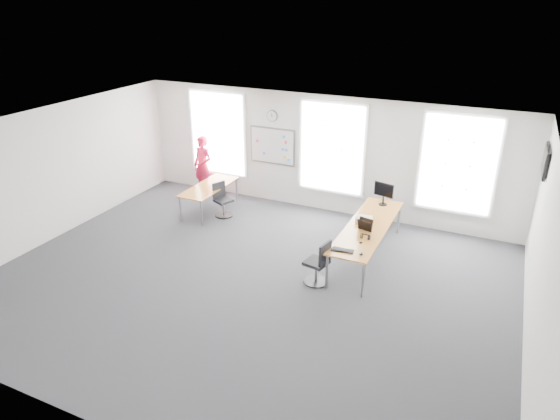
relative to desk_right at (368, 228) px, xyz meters
The scene contains 24 objects.
floor 2.78m from the desk_right, 133.81° to the right, with size 10.00×10.00×0.00m, color #25262A.
ceiling 3.53m from the desk_right, 133.81° to the right, with size 10.00×10.00×0.00m, color white.
wall_back 2.89m from the desk_right, 131.98° to the left, with size 10.00×10.00×0.00m, color white.
wall_front 6.27m from the desk_right, 107.37° to the right, with size 10.00×10.00×0.00m, color white.
wall_left 7.17m from the desk_right, 164.24° to the right, with size 10.00×10.00×0.00m, color white.
wall_right 3.77m from the desk_right, 31.63° to the right, with size 10.00×10.00×0.00m, color white.
window_left 5.36m from the desk_right, 157.28° to the left, with size 1.60×0.06×2.20m, color silver.
window_mid 2.75m from the desk_right, 127.43° to the left, with size 1.60×0.06×2.20m, color silver.
window_right 2.68m from the desk_right, 54.65° to the left, with size 1.60×0.06×2.20m, color silver.
desk_right is the anchor object (origin of this frame).
desk_left 4.46m from the desk_right, behind, with size 0.74×1.85×0.68m.
chair_right 1.54m from the desk_right, 111.97° to the right, with size 0.49×0.49×0.92m.
chair_left 4.01m from the desk_right, behind, with size 0.52×0.51×0.87m.
person 5.40m from the desk_right, 162.48° to the left, with size 0.61×0.40×1.69m, color red.
whiteboard 3.89m from the desk_right, 147.61° to the left, with size 1.20×0.03×0.90m, color white.
wall_clock 4.14m from the desk_right, 147.61° to the left, with size 0.30×0.30×0.04m, color gray.
tv 3.64m from the desk_right, 18.99° to the left, with size 0.06×0.90×0.55m, color black.
keyboard 1.29m from the desk_right, 96.02° to the right, with size 0.43×0.15×0.02m, color black.
mouse 1.31m from the desk_right, 79.72° to the right, with size 0.07×0.12×0.04m, color black.
lens_cap 0.83m from the desk_right, 83.89° to the right, with size 0.07×0.07×0.01m, color black.
headphones 0.65m from the desk_right, 79.53° to the right, with size 0.19×0.10×0.11m.
laptop_sleeve 0.31m from the desk_right, 89.15° to the right, with size 0.32×0.24×0.26m.
paper_stack 0.22m from the desk_right, 133.23° to the left, with size 0.34×0.26×0.12m, color beige.
monitor 1.28m from the desk_right, 89.66° to the left, with size 0.48×0.20×0.54m.
Camera 1 is at (4.15, -7.43, 5.31)m, focal length 32.00 mm.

